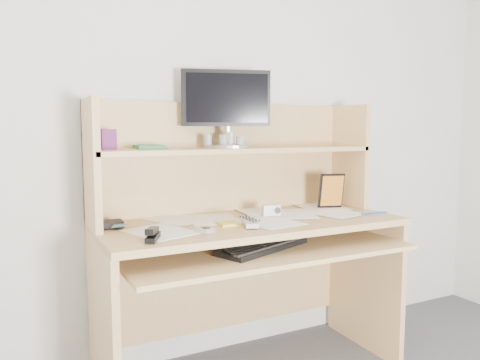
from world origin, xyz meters
name	(u,v)px	position (x,y,z in m)	size (l,w,h in m)	color
back_wall	(223,114)	(0.00, 1.80, 1.25)	(3.60, 0.04, 2.50)	silver
desk	(244,229)	(0.00, 1.56, 0.69)	(1.40, 0.70, 1.30)	tan
paper_clutter	(252,220)	(0.00, 1.48, 0.75)	(1.32, 0.54, 0.01)	white
keyboard	(262,246)	(-0.02, 1.34, 0.67)	(0.48, 0.31, 0.03)	black
tv_remote	(250,222)	(-0.06, 1.38, 0.77)	(0.05, 0.20, 0.02)	#B0B0AB
flip_phone	(205,229)	(-0.30, 1.33, 0.77)	(0.04, 0.08, 0.02)	silver
stapler	(153,233)	(-0.52, 1.30, 0.78)	(0.04, 0.14, 0.04)	black
wallet	(110,224)	(-0.62, 1.59, 0.77)	(0.10, 0.08, 0.03)	black
sticky_note_pad	(228,224)	(-0.14, 1.43, 0.76)	(0.09, 0.09, 0.01)	#FFFC43
digital_camera	(271,210)	(0.12, 1.51, 0.78)	(0.09, 0.03, 0.05)	#BABABD
game_case	(331,191)	(0.52, 1.56, 0.85)	(0.13, 0.01, 0.18)	black
blue_pen	(374,213)	(0.60, 1.33, 0.76)	(0.01, 0.01, 0.15)	#1737AE
card_box	(109,139)	(-0.60, 1.66, 1.13)	(0.06, 0.02, 0.09)	#A72416
shelf_book	(150,147)	(-0.42, 1.67, 1.09)	(0.12, 0.17, 0.02)	#2F7742
chip_stack_a	(224,141)	(-0.06, 1.66, 1.11)	(0.05, 0.05, 0.06)	black
chip_stack_b	(208,141)	(-0.14, 1.67, 1.11)	(0.04, 0.04, 0.06)	white
chip_stack_c	(241,142)	(0.01, 1.61, 1.11)	(0.04, 0.04, 0.05)	black
chip_stack_d	(230,140)	(-0.04, 1.64, 1.12)	(0.04, 0.04, 0.08)	white
monitor	(227,106)	(-0.05, 1.65, 1.28)	(0.42, 0.21, 0.37)	#ACADB2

